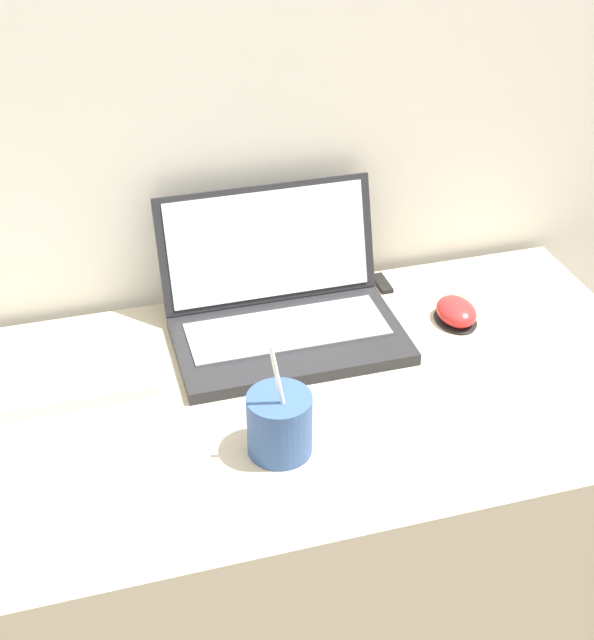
{
  "coord_description": "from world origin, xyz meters",
  "views": [
    {
      "loc": [
        -0.28,
        -0.7,
        1.56
      ],
      "look_at": [
        0.03,
        0.37,
        0.82
      ],
      "focal_mm": 50.0,
      "sensor_mm": 36.0,
      "label": 1
    }
  ],
  "objects": [
    {
      "name": "desk",
      "position": [
        0.0,
        0.29,
        0.37
      ],
      "size": [
        1.14,
        0.59,
        0.74
      ],
      "color": "beige",
      "rests_on": "ground_plane"
    },
    {
      "name": "laptop",
      "position": [
        0.03,
        0.46,
        0.79
      ],
      "size": [
        0.36,
        0.28,
        0.21
      ],
      "color": "#232326",
      "rests_on": "desk"
    },
    {
      "name": "drink_cup",
      "position": [
        -0.05,
        0.18,
        0.79
      ],
      "size": [
        0.09,
        0.09,
        0.18
      ],
      "color": "#33518C",
      "rests_on": "desk"
    },
    {
      "name": "computer_mouse",
      "position": [
        0.31,
        0.4,
        0.76
      ],
      "size": [
        0.07,
        0.09,
        0.04
      ],
      "color": "black",
      "rests_on": "desk"
    },
    {
      "name": "usb_stick",
      "position": [
        0.23,
        0.54,
        0.75
      ],
      "size": [
        0.02,
        0.06,
        0.01
      ],
      "color": "black",
      "rests_on": "desk"
    }
  ]
}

